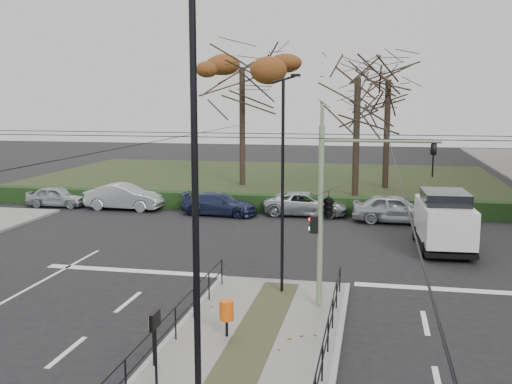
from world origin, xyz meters
TOP-DOWN VIEW (x-y plane):
  - ground at (0.00, 0.00)m, footprint 140.00×140.00m
  - median_island at (0.00, -2.50)m, footprint 4.40×15.00m
  - park at (-6.00, 32.00)m, footprint 38.00×26.00m
  - hedge at (-6.00, 18.60)m, footprint 38.00×1.00m
  - median_railing at (0.00, -2.60)m, footprint 4.14×13.24m
  - catenary at (0.00, 1.62)m, footprint 20.00×34.00m
  - traffic_light at (1.83, 2.46)m, footprint 3.84×2.20m
  - litter_bin at (-0.75, -0.47)m, footprint 0.39×0.39m
  - info_panel at (-1.50, -3.86)m, footprint 0.11×0.49m
  - streetlamp_median_near at (-0.08, -5.28)m, footprint 0.73×0.15m
  - streetlamp_median_far at (0.15, 3.64)m, footprint 0.60×0.12m
  - parked_car_first at (-16.07, 17.58)m, footprint 3.75×1.62m
  - parked_car_second at (-11.60, 17.52)m, footprint 4.69×1.75m
  - parked_car_third at (-5.56, 16.96)m, footprint 4.51×2.19m
  - parked_car_fourth at (-0.71, 17.87)m, footprint 4.74×2.19m
  - white_van at (6.14, 11.30)m, footprint 2.44×5.04m
  - rust_tree at (-6.82, 28.57)m, footprint 8.53×8.53m
  - bare_tree_center at (3.85, 29.07)m, footprint 6.69×6.69m
  - bare_tree_near at (1.80, 25.00)m, footprint 6.95×6.95m
  - parked_car_fifth at (4.20, 16.72)m, footprint 4.53×1.93m

SIDE VIEW (x-z plane):
  - ground at x=0.00m, z-range 0.00..0.00m
  - park at x=-6.00m, z-range 0.00..0.10m
  - median_island at x=0.00m, z-range 0.00..0.14m
  - hedge at x=-6.00m, z-range 0.00..1.00m
  - parked_car_first at x=-16.07m, z-range 0.00..1.26m
  - parked_car_third at x=-5.56m, z-range 0.00..1.27m
  - parked_car_fourth at x=-0.71m, z-range 0.00..1.32m
  - parked_car_fifth at x=4.20m, z-range 0.00..1.53m
  - parked_car_second at x=-11.60m, z-range 0.00..1.53m
  - litter_bin at x=-0.75m, z-range 0.36..1.37m
  - median_railing at x=0.00m, z-range 0.52..1.44m
  - white_van at x=6.14m, z-range 0.05..2.64m
  - info_panel at x=-1.50m, z-range 0.67..2.53m
  - catenary at x=0.00m, z-range 0.42..6.42m
  - traffic_light at x=1.83m, z-range 0.60..6.25m
  - streetlamp_median_far at x=0.15m, z-range 0.20..7.43m
  - streetlamp_median_near at x=-0.08m, z-range 0.21..8.96m
  - bare_tree_center at x=3.85m, z-range 2.16..12.59m
  - bare_tree_near at x=1.80m, z-range 2.16..12.59m
  - rust_tree at x=-6.82m, z-range 3.10..14.68m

